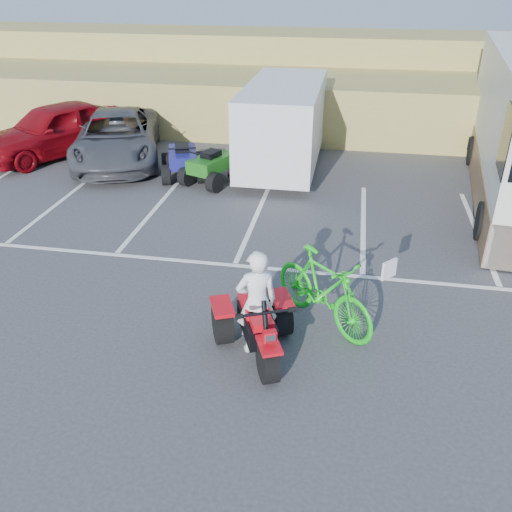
% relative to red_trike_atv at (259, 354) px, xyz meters
% --- Properties ---
extents(ground, '(100.00, 100.00, 0.00)m').
position_rel_red_trike_atv_xyz_m(ground, '(-1.02, 0.45, 0.00)').
color(ground, '#39393C').
rests_on(ground, ground).
extents(parking_stripes, '(28.00, 5.16, 0.01)m').
position_rel_red_trike_atv_xyz_m(parking_stripes, '(-0.15, 4.51, 0.00)').
color(parking_stripes, white).
rests_on(parking_stripes, ground).
extents(grass_embankment, '(40.00, 8.50, 3.10)m').
position_rel_red_trike_atv_xyz_m(grass_embankment, '(-1.02, 15.93, 1.42)').
color(grass_embankment, '#9C8C47').
rests_on(grass_embankment, ground).
extents(red_trike_atv, '(1.94, 2.18, 1.16)m').
position_rel_red_trike_atv_xyz_m(red_trike_atv, '(0.00, 0.00, 0.00)').
color(red_trike_atv, red).
rests_on(red_trike_atv, ground).
extents(rider, '(0.79, 0.67, 1.85)m').
position_rel_red_trike_atv_xyz_m(rider, '(-0.06, 0.14, 0.92)').
color(rider, white).
rests_on(rider, ground).
extents(green_dirt_bike, '(2.16, 2.05, 1.40)m').
position_rel_red_trike_atv_xyz_m(green_dirt_bike, '(0.96, 1.06, 0.70)').
color(green_dirt_bike, '#14BF19').
rests_on(green_dirt_bike, ground).
extents(grey_pickup, '(4.19, 6.07, 1.54)m').
position_rel_red_trike_atv_xyz_m(grey_pickup, '(-6.21, 9.05, 0.77)').
color(grey_pickup, '#3F4146').
rests_on(grey_pickup, ground).
extents(red_car, '(4.39, 5.35, 1.72)m').
position_rel_red_trike_atv_xyz_m(red_car, '(-8.45, 9.28, 0.86)').
color(red_car, maroon).
rests_on(red_car, ground).
extents(cargo_trailer, '(2.19, 5.46, 2.55)m').
position_rel_red_trike_atv_xyz_m(cargo_trailer, '(-0.88, 9.42, 1.38)').
color(cargo_trailer, silver).
rests_on(cargo_trailer, ground).
extents(quad_atv_blue, '(1.74, 2.02, 1.11)m').
position_rel_red_trike_atv_xyz_m(quad_atv_blue, '(-3.68, 7.90, 0.00)').
color(quad_atv_blue, navy).
rests_on(quad_atv_blue, ground).
extents(quad_atv_green, '(1.76, 1.99, 1.08)m').
position_rel_red_trike_atv_xyz_m(quad_atv_green, '(-2.72, 7.56, 0.00)').
color(quad_atv_green, '#195D15').
rests_on(quad_atv_green, ground).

